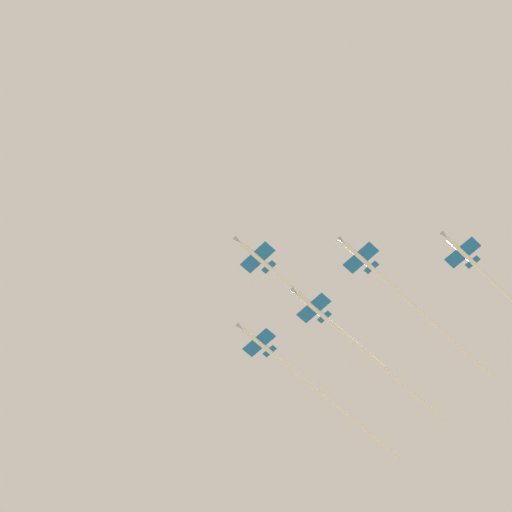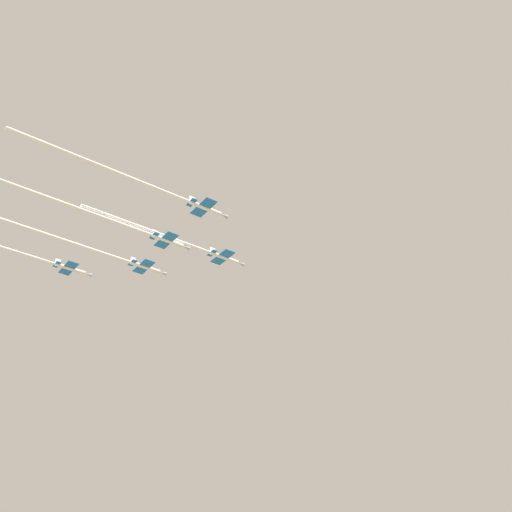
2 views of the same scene
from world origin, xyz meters
name	(u,v)px [view 1 (image 1 of 2)]	position (x,y,z in m)	size (l,w,h in m)	color
jet_lead	(296,290)	(28.51, -14.79, 218.04)	(36.60, 41.37, 2.64)	white
jet_port_inner	(401,294)	(27.89, -41.20, 217.12)	(38.89, 43.98, 2.64)	white
jet_starboard_inner	(305,380)	(56.16, -19.08, 218.65)	(42.05, 47.57, 2.64)	white
jet_port_outer	(353,342)	(42.37, -30.53, 216.73)	(38.53, 43.57, 2.64)	white
jet_starboard_outer	(509,297)	(28.52, -69.04, 219.13)	(44.02, 49.80, 2.64)	white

